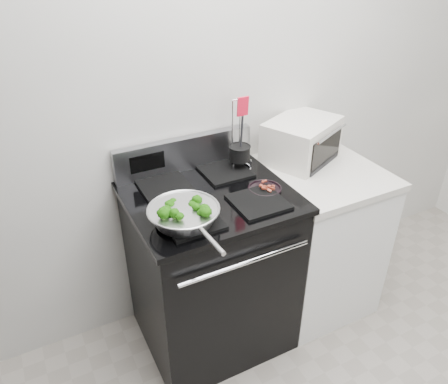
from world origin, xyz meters
TOP-DOWN VIEW (x-y plane):
  - back_wall at (0.00, 1.75)m, footprint 4.00×0.02m
  - gas_range at (-0.30, 1.41)m, footprint 0.79×0.69m
  - counter at (0.39, 1.41)m, footprint 0.62×0.68m
  - skillet at (-0.50, 1.24)m, footprint 0.32×0.50m
  - broccoli_pile at (-0.50, 1.25)m, footprint 0.25×0.25m
  - bacon_plate at (-0.04, 1.33)m, footprint 0.17×0.17m
  - utensil_holder at (-0.04, 1.58)m, footprint 0.13×0.13m
  - toaster_oven at (0.35, 1.58)m, footprint 0.50×0.45m

SIDE VIEW (x-z plane):
  - counter at x=0.39m, z-range 0.00..0.92m
  - gas_range at x=-0.30m, z-range -0.08..1.05m
  - bacon_plate at x=-0.04m, z-range 0.95..0.99m
  - skillet at x=-0.50m, z-range 0.97..1.03m
  - broccoli_pile at x=-0.50m, z-range 0.98..1.06m
  - utensil_holder at x=-0.04m, z-range 0.82..1.22m
  - toaster_oven at x=0.35m, z-range 0.92..1.15m
  - back_wall at x=0.00m, z-range 0.00..2.70m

